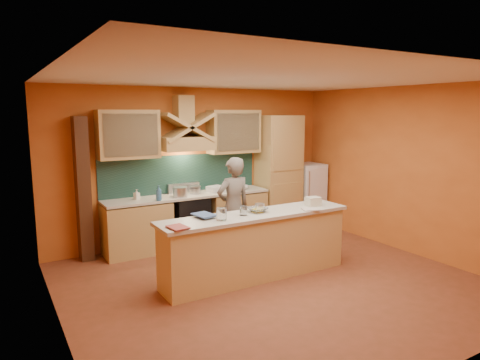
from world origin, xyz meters
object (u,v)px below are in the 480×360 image
person (233,207)px  mixing_bowl (258,210)px  fridge (307,195)px  kitchen_scale (260,208)px  stove (189,220)px

person → mixing_bowl: 0.93m
fridge → mixing_bowl: 3.07m
fridge → kitchen_scale: (-2.38, -1.81, 0.34)m
stove → fridge: size_ratio=0.69×
fridge → person: 2.50m
person → mixing_bowl: person is taller
fridge → person: (-2.31, -0.93, 0.17)m
stove → kitchen_scale: 1.92m
fridge → person: bearing=-158.2°
stove → fridge: (2.70, 0.00, 0.20)m
fridge → kitchen_scale: size_ratio=12.01×
person → mixing_bowl: size_ratio=6.00×
person → kitchen_scale: size_ratio=15.23×
fridge → person: size_ratio=0.79×
stove → kitchen_scale: (0.32, -1.81, 0.54)m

